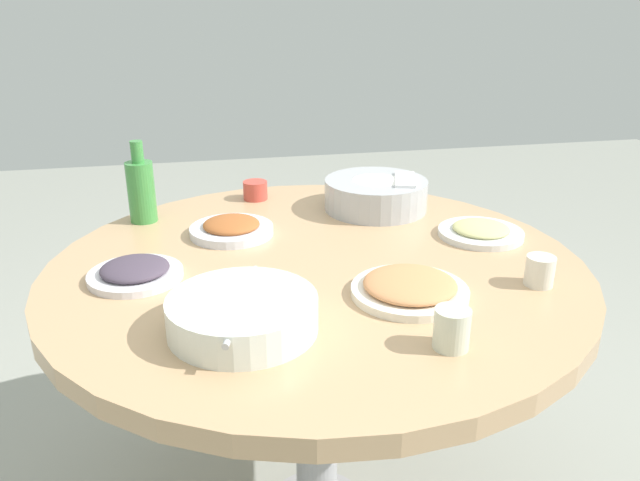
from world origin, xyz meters
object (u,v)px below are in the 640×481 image
(tea_cup_near, at_px, (255,190))
(rice_bowl, at_px, (376,194))
(soup_bowl, at_px, (243,315))
(dish_stirfry, at_px, (232,228))
(green_bottle, at_px, (141,189))
(tea_cup_side, at_px, (452,329))
(dish_shrimp, at_px, (410,287))
(round_dining_table, at_px, (316,293))
(tea_cup_far, at_px, (540,271))
(dish_eggplant, at_px, (135,272))
(dish_noodles, at_px, (481,231))

(tea_cup_near, bearing_deg, rice_bowl, 63.52)
(soup_bowl, height_order, dish_stirfry, soup_bowl)
(green_bottle, relative_size, tea_cup_side, 2.97)
(dish_shrimp, xyz_separation_m, dish_stirfry, (-0.42, -0.33, -0.00))
(tea_cup_near, bearing_deg, dish_shrimp, 18.85)
(round_dining_table, distance_m, dish_stirfry, 0.30)
(rice_bowl, distance_m, tea_cup_side, 0.76)
(tea_cup_far, bearing_deg, tea_cup_near, -143.62)
(rice_bowl, height_order, tea_cup_side, rice_bowl)
(tea_cup_near, bearing_deg, tea_cup_side, 14.95)
(green_bottle, distance_m, tea_cup_side, 0.97)
(dish_shrimp, distance_m, tea_cup_near, 0.75)
(tea_cup_far, distance_m, tea_cup_side, 0.35)
(dish_eggplant, relative_size, tea_cup_side, 2.75)
(round_dining_table, xyz_separation_m, dish_noodles, (-0.07, 0.44, 0.10))
(tea_cup_far, bearing_deg, dish_shrimp, -91.73)
(soup_bowl, relative_size, tea_cup_near, 4.12)
(dish_eggplant, bearing_deg, soup_bowl, 37.64)
(dish_stirfry, xyz_separation_m, green_bottle, (-0.15, -0.23, 0.07))
(round_dining_table, height_order, dish_eggplant, dish_eggplant)
(dish_eggplant, bearing_deg, green_bottle, -179.80)
(soup_bowl, distance_m, dish_shrimp, 0.36)
(soup_bowl, bearing_deg, dish_shrimp, 102.03)
(dish_shrimp, distance_m, dish_noodles, 0.40)
(rice_bowl, bearing_deg, tea_cup_far, 19.82)
(round_dining_table, relative_size, soup_bowl, 4.16)
(round_dining_table, distance_m, tea_cup_side, 0.46)
(rice_bowl, bearing_deg, dish_eggplant, -61.82)
(rice_bowl, relative_size, dish_stirfry, 1.36)
(dish_noodles, bearing_deg, dish_stirfry, -102.70)
(soup_bowl, distance_m, dish_stirfry, 0.50)
(tea_cup_far, height_order, tea_cup_side, tea_cup_side)
(dish_shrimp, height_order, tea_cup_side, tea_cup_side)
(rice_bowl, bearing_deg, dish_stirfry, -74.02)
(rice_bowl, bearing_deg, dish_noodles, 37.88)
(round_dining_table, height_order, dish_stirfry, dish_stirfry)
(soup_bowl, xyz_separation_m, dish_eggplant, (-0.27, -0.21, -0.02))
(rice_bowl, height_order, tea_cup_near, rice_bowl)
(dish_noodles, xyz_separation_m, tea_cup_side, (0.49, -0.29, 0.02))
(dish_eggplant, bearing_deg, dish_stirfry, 135.05)
(dish_noodles, xyz_separation_m, tea_cup_near, (-0.42, -0.53, 0.01))
(soup_bowl, height_order, tea_cup_side, tea_cup_side)
(dish_noodles, bearing_deg, tea_cup_side, -30.29)
(dish_stirfry, height_order, tea_cup_far, tea_cup_far)
(rice_bowl, xyz_separation_m, green_bottle, (-0.03, -0.65, 0.04))
(dish_shrimp, bearing_deg, dish_stirfry, -141.73)
(rice_bowl, height_order, soup_bowl, rice_bowl)
(soup_bowl, distance_m, green_bottle, 0.69)
(dish_shrimp, xyz_separation_m, tea_cup_near, (-0.71, -0.24, 0.01))
(green_bottle, xyz_separation_m, tea_cup_side, (0.78, 0.56, -0.05))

